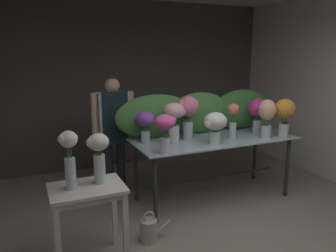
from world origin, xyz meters
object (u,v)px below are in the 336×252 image
vase_sunset_tulips (285,113)px  vase_magenta_stock (258,111)px  vase_violet_roses (145,123)px  vase_white_roses_tall (69,156)px  vase_peach_freesia (267,114)px  vase_blush_hydrangea (174,117)px  display_table_glass (213,147)px  vase_coral_carnations (233,118)px  vase_ivory_peonies (215,124)px  vase_fuchsia_lilies (165,129)px  vase_rosy_ranunculus (188,111)px  watering_can (149,230)px  side_table_white (88,199)px  florist (114,124)px  vase_cream_lisianthus_tall (98,154)px

vase_sunset_tulips → vase_magenta_stock: vase_sunset_tulips is taller
vase_violet_roses → vase_white_roses_tall: (-1.04, -0.89, -0.04)m
vase_peach_freesia → vase_magenta_stock: bearing=76.7°
vase_sunset_tulips → vase_blush_hydrangea: bearing=168.3°
display_table_glass → vase_coral_carnations: (0.22, -0.12, 0.39)m
vase_ivory_peonies → vase_blush_hydrangea: vase_blush_hydrangea is taller
vase_ivory_peonies → vase_sunset_tulips: (1.05, -0.05, 0.08)m
vase_ivory_peonies → vase_magenta_stock: size_ratio=0.82×
display_table_glass → vase_violet_roses: size_ratio=5.44×
vase_ivory_peonies → vase_fuchsia_lilies: vase_fuchsia_lilies is taller
vase_rosy_ranunculus → vase_coral_carnations: bearing=-19.7°
vase_rosy_ranunculus → watering_can: size_ratio=1.61×
vase_ivory_peonies → vase_sunset_tulips: bearing=-2.6°
side_table_white → florist: bearing=66.2°
vase_fuchsia_lilies → vase_sunset_tulips: 1.76m
vase_rosy_ranunculus → vase_violet_roses: vase_rosy_ranunculus is taller
display_table_glass → vase_violet_roses: 1.00m
vase_peach_freesia → vase_cream_lisianthus_tall: bearing=-169.7°
vase_coral_carnations → vase_peach_freesia: size_ratio=0.90×
vase_ivory_peonies → vase_sunset_tulips: vase_sunset_tulips is taller
side_table_white → vase_fuchsia_lilies: 1.14m
florist → vase_sunset_tulips: bearing=-26.2°
side_table_white → vase_white_roses_tall: (-0.14, -0.00, 0.43)m
side_table_white → florist: size_ratio=0.46×
vase_peach_freesia → vase_white_roses_tall: 2.62m
vase_ivory_peonies → vase_violet_roses: 0.86m
florist → vase_magenta_stock: 2.01m
vase_ivory_peonies → vase_violet_roses: (-0.76, 0.41, 0.01)m
side_table_white → vase_coral_carnations: bearing=17.3°
vase_coral_carnations → vase_fuchsia_lilies: 1.11m
vase_blush_hydrangea → vase_sunset_tulips: bearing=-11.7°
watering_can → vase_peach_freesia: bearing=11.6°
display_table_glass → side_table_white: size_ratio=2.82×
vase_magenta_stock → vase_fuchsia_lilies: bearing=-167.2°
florist → vase_coral_carnations: size_ratio=3.57×
vase_sunset_tulips → vase_magenta_stock: size_ratio=1.05×
vase_ivory_peonies → vase_white_roses_tall: size_ratio=0.74×
vase_violet_roses → vase_white_roses_tall: size_ratio=0.74×
vase_coral_carnations → vase_peach_freesia: vase_peach_freesia is taller
watering_can → vase_blush_hydrangea: bearing=47.6°
vase_peach_freesia → watering_can: 2.12m
vase_sunset_tulips → vase_peach_freesia: 0.27m
vase_coral_carnations → watering_can: 1.79m
vase_fuchsia_lilies → vase_magenta_stock: vase_magenta_stock is taller
vase_white_roses_tall → watering_can: bearing=7.3°
vase_blush_hydrangea → side_table_white: bearing=-149.0°
vase_sunset_tulips → watering_can: (-2.07, -0.33, -1.06)m
vase_coral_carnations → vase_rosy_ranunculus: (-0.56, 0.20, 0.10)m
side_table_white → vase_sunset_tulips: size_ratio=1.49×
vase_ivory_peonies → vase_coral_carnations: bearing=22.7°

